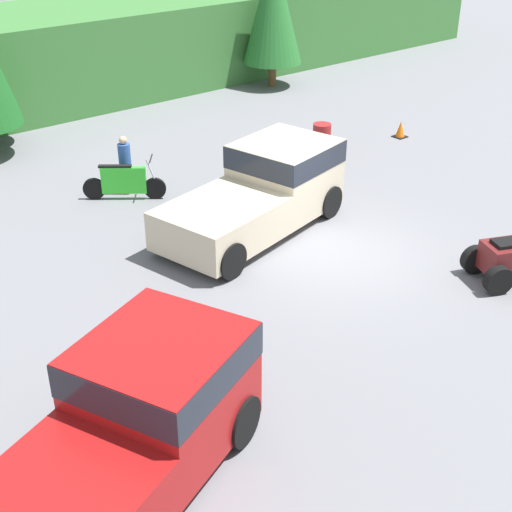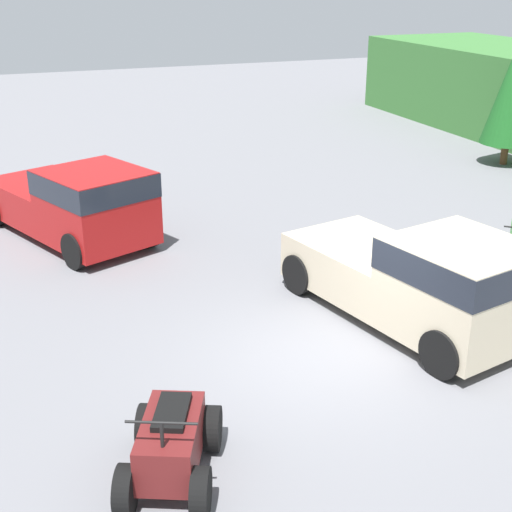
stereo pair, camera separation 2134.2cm
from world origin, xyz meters
name	(u,v)px [view 1 (the left image)]	position (x,y,z in m)	size (l,w,h in m)	color
ground_plane	(337,252)	(0.00, 0.00, 0.00)	(80.00, 80.00, 0.00)	slate
hillside_backdrop	(38,58)	(0.00, 16.00, 1.66)	(44.00, 6.00, 3.32)	#387033
tree_right	(273,6)	(8.27, 12.07, 3.18)	(2.38, 2.38, 5.40)	brown
pickup_truck_red	(128,429)	(-7.43, -3.16, 1.04)	(5.60, 3.97, 1.97)	maroon
pickup_truck_second	(264,188)	(-0.43, 2.20, 1.03)	(5.44, 3.24, 1.97)	beige
dirt_bike	(124,182)	(-2.30, 5.88, 0.49)	(1.83, 1.48, 1.19)	black
rider_person	(125,162)	(-2.02, 6.24, 0.89)	(0.47, 0.47, 1.63)	brown
traffic_cone	(400,130)	(7.45, 4.47, 0.25)	(0.42, 0.42, 0.55)	black
steel_barrel	(322,137)	(4.50, 5.22, 0.44)	(0.58, 0.58, 0.88)	maroon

